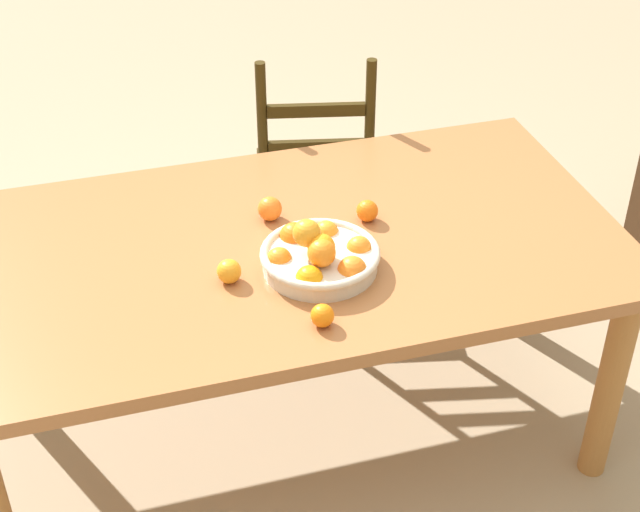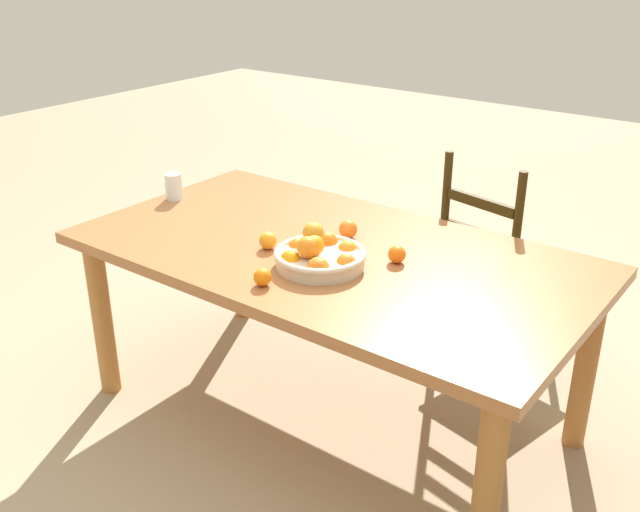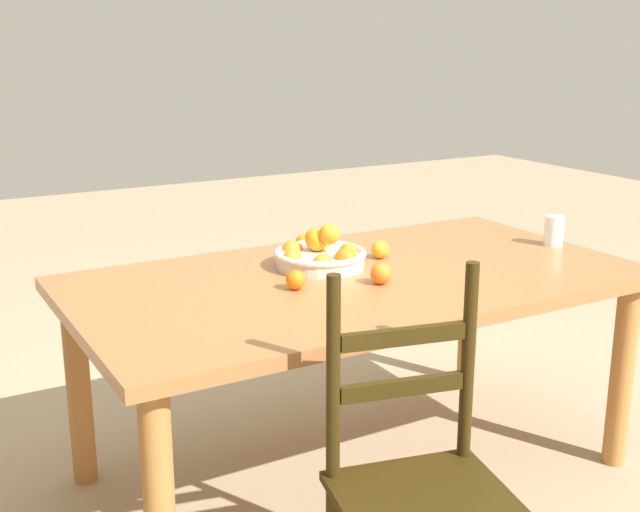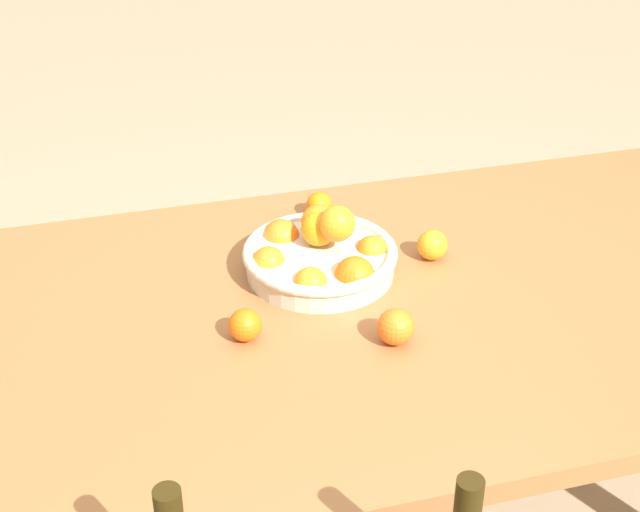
{
  "view_description": "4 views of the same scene",
  "coord_description": "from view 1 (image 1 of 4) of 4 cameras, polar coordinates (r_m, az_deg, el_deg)",
  "views": [
    {
      "loc": [
        -0.52,
        -2.15,
        2.27
      ],
      "look_at": [
        0.06,
        -0.15,
        0.78
      ],
      "focal_mm": 53.37,
      "sensor_mm": 36.0,
      "label": 1
    },
    {
      "loc": [
        1.45,
        -2.0,
        1.81
      ],
      "look_at": [
        0.06,
        -0.15,
        0.78
      ],
      "focal_mm": 40.71,
      "sensor_mm": 36.0,
      "label": 2
    },
    {
      "loc": [
        1.42,
        2.23,
        1.53
      ],
      "look_at": [
        0.06,
        -0.15,
        0.78
      ],
      "focal_mm": 45.45,
      "sensor_mm": 36.0,
      "label": 3
    },
    {
      "loc": [
        0.5,
        1.46,
        1.81
      ],
      "look_at": [
        0.06,
        -0.15,
        0.78
      ],
      "focal_mm": 52.4,
      "sensor_mm": 36.0,
      "label": 4
    }
  ],
  "objects": [
    {
      "name": "ground_plane",
      "position": [
        3.17,
        -1.85,
        -10.31
      ],
      "size": [
        12.0,
        12.0,
        0.0
      ],
      "primitive_type": "plane",
      "color": "tan"
    },
    {
      "name": "fruit_bowl",
      "position": [
        2.56,
        -0.03,
        0.02
      ],
      "size": [
        0.33,
        0.33,
        0.15
      ],
      "color": "beige",
      "rests_on": "dining_table"
    },
    {
      "name": "chair_near_window",
      "position": [
        3.58,
        -0.35,
        4.66
      ],
      "size": [
        0.51,
        0.51,
        0.97
      ],
      "rotation": [
        0.0,
        0.0,
        2.92
      ],
      "color": "#2F2309",
      "rests_on": "ground"
    },
    {
      "name": "orange_loose_1",
      "position": [
        2.37,
        0.21,
        -3.58
      ],
      "size": [
        0.06,
        0.06,
        0.06
      ],
      "primitive_type": "sphere",
      "color": "orange",
      "rests_on": "dining_table"
    },
    {
      "name": "orange_loose_2",
      "position": [
        2.53,
        -5.48,
        -0.92
      ],
      "size": [
        0.07,
        0.07,
        0.07
      ],
      "primitive_type": "sphere",
      "color": "orange",
      "rests_on": "dining_table"
    },
    {
      "name": "orange_loose_3",
      "position": [
        2.76,
        2.85,
        2.72
      ],
      "size": [
        0.06,
        0.06,
        0.06
      ],
      "primitive_type": "sphere",
      "color": "orange",
      "rests_on": "dining_table"
    },
    {
      "name": "orange_loose_0",
      "position": [
        2.77,
        -3.03,
        2.85
      ],
      "size": [
        0.07,
        0.07,
        0.07
      ],
      "primitive_type": "sphere",
      "color": "orange",
      "rests_on": "dining_table"
    },
    {
      "name": "dining_table",
      "position": [
        2.74,
        -2.11,
        -0.7
      ],
      "size": [
        1.92,
        1.04,
        0.74
      ],
      "color": "#A26337",
      "rests_on": "ground"
    }
  ]
}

